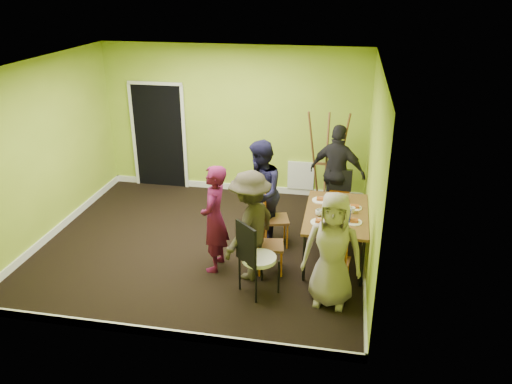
% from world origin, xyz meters
% --- Properties ---
extents(ground, '(5.00, 5.00, 0.00)m').
position_xyz_m(ground, '(0.00, 0.00, 0.00)').
color(ground, black).
rests_on(ground, ground).
extents(room_walls, '(5.04, 4.54, 2.82)m').
position_xyz_m(room_walls, '(-0.02, 0.04, 0.99)').
color(room_walls, '#91B02D').
rests_on(room_walls, ground).
extents(dining_table, '(0.90, 1.50, 0.75)m').
position_xyz_m(dining_table, '(2.04, -0.04, 0.70)').
color(dining_table, black).
rests_on(dining_table, ground).
extents(chair_left_far, '(0.48, 0.47, 0.94)m').
position_xyz_m(chair_left_far, '(1.04, 0.19, 0.53)').
color(chair_left_far, orange).
rests_on(chair_left_far, ground).
extents(chair_left_near, '(0.42, 0.42, 0.88)m').
position_xyz_m(chair_left_near, '(1.09, -0.59, 0.50)').
color(chair_left_near, orange).
rests_on(chair_left_near, ground).
extents(chair_back_end, '(0.40, 0.47, 0.92)m').
position_xyz_m(chair_back_end, '(2.06, 1.25, 0.65)').
color(chair_back_end, orange).
rests_on(chair_back_end, ground).
extents(chair_front_end, '(0.41, 0.42, 0.87)m').
position_xyz_m(chair_front_end, '(2.06, -0.92, 0.49)').
color(chair_front_end, orange).
rests_on(chair_front_end, ground).
extents(chair_bentwood, '(0.58, 0.58, 1.06)m').
position_xyz_m(chair_bentwood, '(1.04, -1.16, 0.59)').
color(chair_bentwood, black).
rests_on(chair_bentwood, ground).
extents(easel, '(0.73, 0.69, 1.82)m').
position_xyz_m(easel, '(1.79, 1.68, 0.90)').
color(easel, brown).
rests_on(easel, ground).
extents(plate_near_left, '(0.27, 0.27, 0.01)m').
position_xyz_m(plate_near_left, '(1.79, 0.34, 0.76)').
color(plate_near_left, white).
rests_on(plate_near_left, dining_table).
extents(plate_near_right, '(0.27, 0.27, 0.01)m').
position_xyz_m(plate_near_right, '(1.83, -0.41, 0.76)').
color(plate_near_right, white).
rests_on(plate_near_right, dining_table).
extents(plate_far_back, '(0.24, 0.24, 0.01)m').
position_xyz_m(plate_far_back, '(2.05, 0.53, 0.76)').
color(plate_far_back, white).
rests_on(plate_far_back, dining_table).
extents(plate_far_front, '(0.21, 0.21, 0.01)m').
position_xyz_m(plate_far_front, '(1.99, -0.65, 0.76)').
color(plate_far_front, white).
rests_on(plate_far_front, dining_table).
extents(plate_wall_back, '(0.21, 0.21, 0.01)m').
position_xyz_m(plate_wall_back, '(2.30, 0.16, 0.76)').
color(plate_wall_back, white).
rests_on(plate_wall_back, dining_table).
extents(plate_wall_front, '(0.24, 0.24, 0.01)m').
position_xyz_m(plate_wall_front, '(2.28, -0.31, 0.76)').
color(plate_wall_front, white).
rests_on(plate_wall_front, dining_table).
extents(thermos, '(0.07, 0.07, 0.22)m').
position_xyz_m(thermos, '(2.02, -0.02, 0.86)').
color(thermos, white).
rests_on(thermos, dining_table).
extents(blue_bottle, '(0.07, 0.07, 0.20)m').
position_xyz_m(blue_bottle, '(2.20, -0.33, 0.85)').
color(blue_bottle, '#1824B7').
rests_on(blue_bottle, dining_table).
extents(orange_bottle, '(0.03, 0.03, 0.09)m').
position_xyz_m(orange_bottle, '(1.90, 0.08, 0.79)').
color(orange_bottle, orange).
rests_on(orange_bottle, dining_table).
extents(glass_mid, '(0.07, 0.07, 0.10)m').
position_xyz_m(glass_mid, '(1.96, 0.12, 0.80)').
color(glass_mid, black).
rests_on(glass_mid, dining_table).
extents(glass_back, '(0.06, 0.06, 0.10)m').
position_xyz_m(glass_back, '(2.14, 0.41, 0.80)').
color(glass_back, black).
rests_on(glass_back, dining_table).
extents(glass_front, '(0.07, 0.07, 0.09)m').
position_xyz_m(glass_front, '(2.08, -0.50, 0.80)').
color(glass_front, black).
rests_on(glass_front, dining_table).
extents(cup_a, '(0.11, 0.11, 0.09)m').
position_xyz_m(cup_a, '(1.80, -0.18, 0.79)').
color(cup_a, white).
rests_on(cup_a, dining_table).
extents(cup_b, '(0.09, 0.09, 0.08)m').
position_xyz_m(cup_b, '(2.26, -0.00, 0.79)').
color(cup_b, white).
rests_on(cup_b, dining_table).
extents(person_standing, '(0.39, 0.58, 1.57)m').
position_xyz_m(person_standing, '(0.37, -0.63, 0.79)').
color(person_standing, '#4E0D2F').
rests_on(person_standing, ground).
extents(person_left_far, '(0.79, 0.93, 1.66)m').
position_xyz_m(person_left_far, '(0.86, 0.26, 0.83)').
color(person_left_far, black).
rests_on(person_left_far, ground).
extents(person_left_near, '(0.92, 1.16, 1.57)m').
position_xyz_m(person_left_near, '(0.90, -0.75, 0.78)').
color(person_left_near, '#312B20').
rests_on(person_left_near, ground).
extents(person_back_end, '(1.05, 0.69, 1.66)m').
position_xyz_m(person_back_end, '(2.00, 1.38, 0.83)').
color(person_back_end, black).
rests_on(person_back_end, ground).
extents(person_front_end, '(0.79, 0.55, 1.53)m').
position_xyz_m(person_front_end, '(2.03, -1.17, 0.77)').
color(person_front_end, gray).
rests_on(person_front_end, ground).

